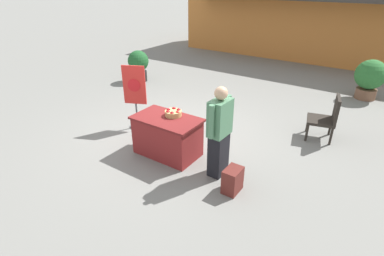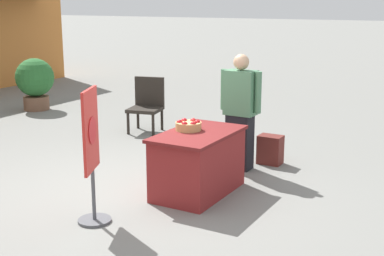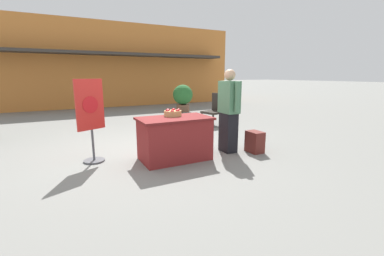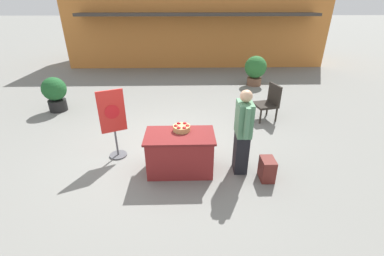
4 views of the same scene
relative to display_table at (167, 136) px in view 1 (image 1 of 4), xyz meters
The scene contains 10 objects.
ground_plane 0.94m from the display_table, 116.70° to the left, with size 120.00×120.00×0.00m, color slate.
storefront_building 10.46m from the display_table, 86.02° to the left, with size 12.35×4.52×3.92m.
display_table is the anchor object (origin of this frame).
apple_basket 0.47m from the display_table, 76.89° to the left, with size 0.32×0.32×0.13m.
person_visitor 1.22m from the display_table, ahead, with size 0.27×0.61×1.62m.
backpack 1.62m from the display_table, 11.61° to the right, with size 0.24×0.34×0.42m.
poster_board 1.48m from the display_table, 157.84° to the left, with size 0.48×0.36×1.45m.
patio_chair 3.36m from the display_table, 44.83° to the left, with size 0.66×0.66×0.97m.
potted_plant_far_left 4.83m from the display_table, 139.75° to the left, with size 0.68×0.68×1.01m.
potted_plant_near_left 6.22m from the display_table, 63.30° to the left, with size 0.82×0.82×1.12m.
Camera 1 is at (3.62, -4.68, 3.12)m, focal length 28.00 mm.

